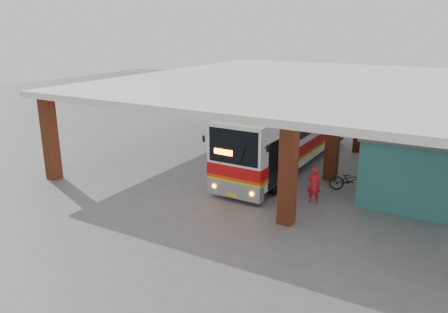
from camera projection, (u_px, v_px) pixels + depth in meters
ground at (252, 187)px, 21.55m from camera, size 90.00×90.00×0.00m
brick_columns at (316, 127)px, 24.39m from camera, size 20.10×21.60×4.35m
canopy_roof at (311, 82)px, 25.41m from camera, size 21.00×23.00×0.30m
shop_building at (431, 158)px, 20.85m from camera, size 5.20×8.20×3.11m
coach_bus at (289, 133)px, 24.37m from camera, size 2.91×13.03×3.78m
motorcycle at (351, 180)px, 20.90m from camera, size 2.18×1.35×1.08m
pedestrian at (314, 185)px, 19.48m from camera, size 0.67×0.53×1.62m
red_chair at (385, 160)px, 24.53m from camera, size 0.49×0.49×0.79m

